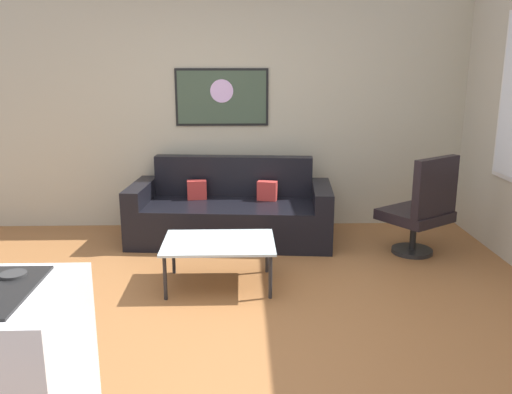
{
  "coord_description": "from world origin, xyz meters",
  "views": [
    {
      "loc": [
        0.13,
        -3.51,
        1.82
      ],
      "look_at": [
        0.26,
        0.9,
        0.7
      ],
      "focal_mm": 37.76,
      "sensor_mm": 36.0,
      "label": 1
    }
  ],
  "objects_px": {
    "coffee_table": "(219,245)",
    "couch": "(231,214)",
    "armchair": "(422,208)",
    "wall_painting": "(222,97)"
  },
  "relations": [
    {
      "from": "coffee_table",
      "to": "couch",
      "type": "bearing_deg",
      "value": 86.12
    },
    {
      "from": "armchair",
      "to": "coffee_table",
      "type": "bearing_deg",
      "value": -160.83
    },
    {
      "from": "couch",
      "to": "armchair",
      "type": "distance_m",
      "value": 1.9
    },
    {
      "from": "couch",
      "to": "wall_painting",
      "type": "bearing_deg",
      "value": 100.37
    },
    {
      "from": "wall_painting",
      "to": "coffee_table",
      "type": "bearing_deg",
      "value": -89.53
    },
    {
      "from": "armchair",
      "to": "wall_painting",
      "type": "bearing_deg",
      "value": 151.31
    },
    {
      "from": "couch",
      "to": "wall_painting",
      "type": "xyz_separation_m",
      "value": [
        -0.09,
        0.52,
        1.16
      ]
    },
    {
      "from": "couch",
      "to": "armchair",
      "type": "relative_size",
      "value": 2.17
    },
    {
      "from": "couch",
      "to": "coffee_table",
      "type": "bearing_deg",
      "value": -93.88
    },
    {
      "from": "coffee_table",
      "to": "wall_painting",
      "type": "bearing_deg",
      "value": 90.47
    }
  ]
}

